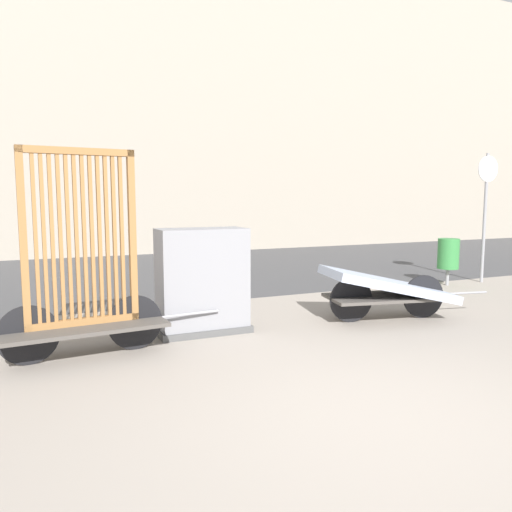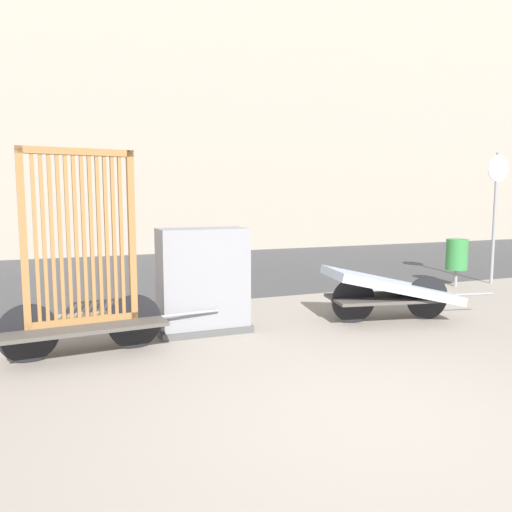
{
  "view_description": "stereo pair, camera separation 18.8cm",
  "coord_description": "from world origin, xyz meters",
  "px_view_note": "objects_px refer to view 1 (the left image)",
  "views": [
    {
      "loc": [
        -2.35,
        -2.88,
        1.64
      ],
      "look_at": [
        0.0,
        2.43,
        0.96
      ],
      "focal_mm": 35.0,
      "sensor_mm": 36.0,
      "label": 1
    },
    {
      "loc": [
        -2.17,
        -2.96,
        1.64
      ],
      "look_at": [
        0.0,
        2.43,
        0.96
      ],
      "focal_mm": 35.0,
      "sensor_mm": 36.0,
      "label": 2
    }
  ],
  "objects_px": {
    "bike_cart_with_bedframe": "(83,285)",
    "utility_cabinet": "(202,284)",
    "bike_cart_with_mattress": "(388,288)",
    "sign_post": "(486,201)",
    "trash_bin": "(448,254)"
  },
  "relations": [
    {
      "from": "bike_cart_with_mattress",
      "to": "sign_post",
      "type": "height_order",
      "value": "sign_post"
    },
    {
      "from": "bike_cart_with_bedframe",
      "to": "trash_bin",
      "type": "height_order",
      "value": "bike_cart_with_bedframe"
    },
    {
      "from": "utility_cabinet",
      "to": "bike_cart_with_bedframe",
      "type": "bearing_deg",
      "value": -163.4
    },
    {
      "from": "bike_cart_with_bedframe",
      "to": "sign_post",
      "type": "height_order",
      "value": "sign_post"
    },
    {
      "from": "utility_cabinet",
      "to": "bike_cart_with_mattress",
      "type": "bearing_deg",
      "value": -9.64
    },
    {
      "from": "bike_cart_with_mattress",
      "to": "sign_post",
      "type": "xyz_separation_m",
      "value": [
        3.65,
        1.71,
        1.14
      ]
    },
    {
      "from": "trash_bin",
      "to": "sign_post",
      "type": "bearing_deg",
      "value": -0.45
    },
    {
      "from": "utility_cabinet",
      "to": "trash_bin",
      "type": "height_order",
      "value": "utility_cabinet"
    },
    {
      "from": "bike_cart_with_bedframe",
      "to": "trash_bin",
      "type": "bearing_deg",
      "value": 9.62
    },
    {
      "from": "bike_cart_with_mattress",
      "to": "trash_bin",
      "type": "bearing_deg",
      "value": 42.92
    },
    {
      "from": "bike_cart_with_bedframe",
      "to": "utility_cabinet",
      "type": "bearing_deg",
      "value": 11.72
    },
    {
      "from": "bike_cart_with_bedframe",
      "to": "sign_post",
      "type": "relative_size",
      "value": 0.95
    },
    {
      "from": "bike_cart_with_bedframe",
      "to": "sign_post",
      "type": "xyz_separation_m",
      "value": [
        7.53,
        1.71,
        0.83
      ]
    },
    {
      "from": "bike_cart_with_bedframe",
      "to": "utility_cabinet",
      "type": "xyz_separation_m",
      "value": [
        1.41,
        0.42,
        -0.15
      ]
    },
    {
      "from": "bike_cart_with_mattress",
      "to": "sign_post",
      "type": "bearing_deg",
      "value": 36.18
    }
  ]
}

